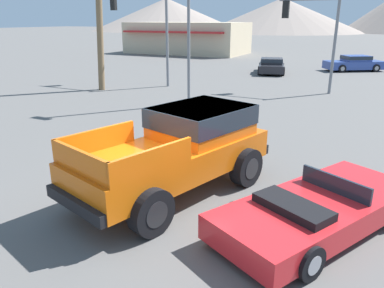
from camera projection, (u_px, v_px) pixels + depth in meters
name	position (u px, v px, depth m)	size (l,w,h in m)	color
ground_plane	(163.00, 198.00, 8.67)	(320.00, 320.00, 0.00)	#5B5956
orange_pickup_truck	(183.00, 146.00, 8.84)	(3.39, 5.58, 1.94)	orange
red_convertible_car	(317.00, 210.00, 7.30)	(3.64, 4.84, 1.00)	red
parked_car_dark	(271.00, 65.00, 28.61)	(2.80, 4.43, 1.12)	#232328
parked_car_blue	(354.00, 63.00, 29.78)	(4.72, 3.92, 1.21)	#334C9E
traffic_light_main	(143.00, 18.00, 22.62)	(4.41, 0.38, 5.66)	slate
traffic_light_crosswalk	(312.00, 25.00, 20.27)	(3.22, 0.38, 5.19)	slate
storefront_building	(187.00, 38.00, 44.89)	(13.88, 7.80, 3.58)	beige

